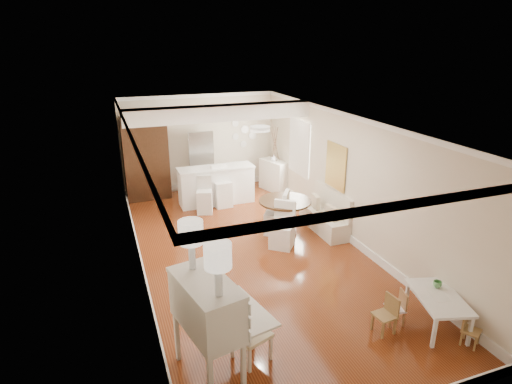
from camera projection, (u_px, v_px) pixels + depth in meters
room at (247, 159)px, 8.67m from camera, size 9.00×9.04×2.82m
secretary_bureau at (208, 330)px, 5.50m from camera, size 1.36×1.38×1.46m
gustavian_armchair at (251, 333)px, 5.92m from camera, size 0.63×0.63×0.86m
kids_table at (437, 311)px, 6.66m from camera, size 0.92×1.22×0.54m
kids_chair_a at (385, 315)px, 6.50m from camera, size 0.33×0.33×0.62m
kids_chair_b at (395, 308)px, 6.73m from camera, size 0.33×0.33×0.56m
kids_chair_c at (471, 330)px, 6.25m from camera, size 0.33×0.33×0.50m
banquette at (324, 211)px, 9.96m from camera, size 0.52×1.60×0.98m
dining_table at (285, 217)px, 9.85m from camera, size 1.54×1.54×0.82m
slip_chair_near at (282, 225)px, 9.17m from camera, size 0.68×0.68×1.00m
slip_chair_far at (277, 212)px, 9.81m from camera, size 0.69×0.68×1.03m
breakfast_counter at (216, 185)px, 11.63m from camera, size 2.05×0.65×1.03m
bar_stool_left at (204, 195)px, 10.98m from camera, size 0.48×0.48×0.97m
bar_stool_right at (222, 186)px, 11.40m from camera, size 0.49×0.49×1.12m
pantry_cabinet at (146, 159)px, 11.82m from camera, size 1.20×0.60×2.30m
fridge at (213, 161)px, 12.50m from camera, size 0.75×0.65×1.80m
sideboard at (274, 175)px, 12.67m from camera, size 0.70×1.03×0.91m
pencil_cup at (437, 284)px, 6.79m from camera, size 0.17×0.17×0.11m
branch_vase at (274, 158)px, 12.46m from camera, size 0.23×0.23×0.18m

